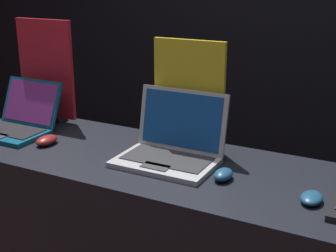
{
  "coord_description": "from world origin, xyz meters",
  "views": [
    {
      "loc": [
        0.78,
        -1.2,
        1.59
      ],
      "look_at": [
        -0.0,
        0.3,
        1.03
      ],
      "focal_mm": 50.0,
      "sensor_mm": 36.0,
      "label": 1
    }
  ],
  "objects_px": {
    "mouse_middle": "(223,175)",
    "mouse_back": "(312,198)",
    "laptop_middle": "(172,145)",
    "promo_stand_middle": "(188,98)",
    "mouse_front": "(47,140)",
    "laptop_front": "(18,121)",
    "promo_stand_front": "(46,73)"
  },
  "relations": [
    {
      "from": "mouse_middle",
      "to": "promo_stand_middle",
      "type": "height_order",
      "value": "promo_stand_middle"
    },
    {
      "from": "mouse_front",
      "to": "mouse_middle",
      "type": "bearing_deg",
      "value": 0.83
    },
    {
      "from": "mouse_middle",
      "to": "mouse_back",
      "type": "height_order",
      "value": "mouse_middle"
    },
    {
      "from": "mouse_front",
      "to": "promo_stand_front",
      "type": "height_order",
      "value": "promo_stand_front"
    },
    {
      "from": "mouse_front",
      "to": "laptop_middle",
      "type": "relative_size",
      "value": 0.3
    },
    {
      "from": "laptop_middle",
      "to": "promo_stand_middle",
      "type": "xyz_separation_m",
      "value": [
        -0.0,
        0.15,
        0.16
      ]
    },
    {
      "from": "laptop_middle",
      "to": "promo_stand_middle",
      "type": "bearing_deg",
      "value": 90.0
    },
    {
      "from": "laptop_middle",
      "to": "mouse_middle",
      "type": "relative_size",
      "value": 3.9
    },
    {
      "from": "mouse_front",
      "to": "mouse_middle",
      "type": "distance_m",
      "value": 0.81
    },
    {
      "from": "mouse_front",
      "to": "mouse_back",
      "type": "relative_size",
      "value": 1.08
    },
    {
      "from": "mouse_middle",
      "to": "mouse_back",
      "type": "bearing_deg",
      "value": -5.8
    },
    {
      "from": "mouse_middle",
      "to": "mouse_back",
      "type": "xyz_separation_m",
      "value": [
        0.32,
        -0.03,
        -0.0
      ]
    },
    {
      "from": "laptop_front",
      "to": "promo_stand_middle",
      "type": "distance_m",
      "value": 0.82
    },
    {
      "from": "mouse_middle",
      "to": "promo_stand_middle",
      "type": "distance_m",
      "value": 0.39
    },
    {
      "from": "mouse_middle",
      "to": "laptop_front",
      "type": "bearing_deg",
      "value": 176.78
    },
    {
      "from": "mouse_back",
      "to": "mouse_middle",
      "type": "bearing_deg",
      "value": 174.2
    },
    {
      "from": "laptop_front",
      "to": "mouse_front",
      "type": "distance_m",
      "value": 0.24
    },
    {
      "from": "promo_stand_front",
      "to": "promo_stand_middle",
      "type": "xyz_separation_m",
      "value": [
        0.79,
        -0.04,
        -0.02
      ]
    },
    {
      "from": "promo_stand_middle",
      "to": "mouse_back",
      "type": "relative_size",
      "value": 4.38
    },
    {
      "from": "laptop_front",
      "to": "promo_stand_front",
      "type": "distance_m",
      "value": 0.28
    },
    {
      "from": "laptop_front",
      "to": "laptop_middle",
      "type": "xyz_separation_m",
      "value": [
        0.79,
        0.02,
        0.01
      ]
    },
    {
      "from": "promo_stand_middle",
      "to": "mouse_back",
      "type": "height_order",
      "value": "promo_stand_middle"
    },
    {
      "from": "laptop_middle",
      "to": "promo_stand_middle",
      "type": "relative_size",
      "value": 0.83
    },
    {
      "from": "laptop_middle",
      "to": "mouse_middle",
      "type": "bearing_deg",
      "value": -17.89
    },
    {
      "from": "mouse_back",
      "to": "laptop_middle",
      "type": "bearing_deg",
      "value": 168.73
    },
    {
      "from": "mouse_back",
      "to": "promo_stand_middle",
      "type": "bearing_deg",
      "value": 155.02
    },
    {
      "from": "promo_stand_front",
      "to": "laptop_middle",
      "type": "xyz_separation_m",
      "value": [
        0.79,
        -0.19,
        -0.18
      ]
    },
    {
      "from": "mouse_middle",
      "to": "promo_stand_middle",
      "type": "xyz_separation_m",
      "value": [
        -0.25,
        0.23,
        0.2
      ]
    },
    {
      "from": "laptop_middle",
      "to": "promo_stand_middle",
      "type": "height_order",
      "value": "promo_stand_middle"
    },
    {
      "from": "promo_stand_front",
      "to": "promo_stand_middle",
      "type": "bearing_deg",
      "value": -2.95
    },
    {
      "from": "promo_stand_front",
      "to": "mouse_back",
      "type": "relative_size",
      "value": 4.79
    },
    {
      "from": "laptop_front",
      "to": "mouse_back",
      "type": "bearing_deg",
      "value": -3.83
    }
  ]
}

